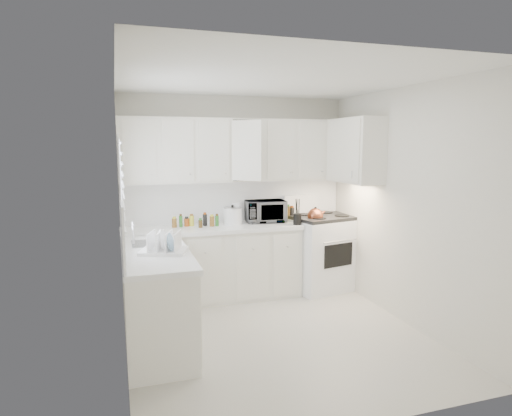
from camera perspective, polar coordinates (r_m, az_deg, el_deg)
name	(u,v)px	position (r m, az deg, el deg)	size (l,w,h in m)	color
floor	(276,335)	(4.82, 2.62, -16.05)	(3.20, 3.20, 0.00)	beige
ceiling	(278,79)	(4.44, 2.84, 16.23)	(3.20, 3.20, 0.00)	white
wall_back	(236,195)	(5.96, -2.62, 1.66)	(3.00, 3.00, 0.00)	silver
wall_front	(361,248)	(3.02, 13.33, -5.02)	(3.00, 3.00, 0.00)	silver
wall_left	(121,220)	(4.18, -16.97, -1.52)	(3.20, 3.20, 0.00)	silver
wall_right	(405,206)	(5.16, 18.56, 0.21)	(3.20, 3.20, 0.00)	silver
window_blinds	(121,189)	(4.49, -16.91, 2.36)	(0.06, 0.96, 1.06)	white
lower_cabinets_back	(213,265)	(5.75, -5.57, -7.26)	(2.22, 0.60, 0.90)	silver
lower_cabinets_left	(156,300)	(4.60, -12.74, -11.45)	(0.60, 1.60, 0.90)	silver
countertop_back	(212,228)	(5.63, -5.61, -2.63)	(2.24, 0.64, 0.05)	white
countertop_left	(155,253)	(4.46, -12.80, -5.68)	(0.64, 1.62, 0.05)	white
backsplash_back	(236,201)	(5.96, -2.59, 0.93)	(2.98, 0.02, 0.55)	white
backsplash_left	(122,225)	(4.39, -16.83, -2.06)	(0.02, 1.60, 0.55)	white
upper_cabinets_back	(239,181)	(5.78, -2.20, 3.45)	(3.00, 0.33, 0.80)	silver
upper_cabinets_right	(354,183)	(5.73, 12.48, 3.22)	(0.33, 0.90, 0.80)	silver
sink	(152,232)	(4.77, -13.22, -3.01)	(0.42, 0.38, 0.30)	gray
stove	(322,242)	(6.15, 8.46, -4.34)	(0.85, 0.70, 1.30)	white
tea_kettle	(315,215)	(5.86, 7.64, -0.89)	(0.26, 0.22, 0.24)	#943928
frying_pan	(329,217)	(6.31, 9.35, -1.15)	(0.25, 0.43, 0.04)	black
microwave	(265,209)	(5.91, 1.19, -0.10)	(0.52, 0.29, 0.35)	gray
rice_cooker	(233,214)	(5.77, -3.03, -0.83)	(0.25, 0.25, 0.25)	white
paper_towel	(237,213)	(5.84, -2.49, -0.60)	(0.12, 0.12, 0.27)	white
utensil_crock	(297,211)	(5.72, 5.34, -0.45)	(0.11, 0.11, 0.34)	black
dish_rack	(163,241)	(4.33, -11.82, -4.14)	(0.43, 0.32, 0.23)	white
spice_left_0	(174,222)	(5.66, -10.46, -1.73)	(0.06, 0.06, 0.13)	brown
spice_left_1	(181,222)	(5.59, -9.58, -1.85)	(0.06, 0.06, 0.13)	#2C7025
spice_left_2	(186,221)	(5.68, -8.96, -1.66)	(0.06, 0.06, 0.13)	#AB4B16
spice_left_3	(193,222)	(5.61, -8.06, -1.77)	(0.06, 0.06, 0.13)	yellow
spice_left_4	(198,220)	(5.71, -7.47, -1.59)	(0.06, 0.06, 0.13)	#4C3515
spice_left_5	(205,221)	(5.63, -6.56, -1.70)	(0.06, 0.06, 0.13)	black
spice_left_6	(210,220)	(5.74, -5.99, -1.51)	(0.06, 0.06, 0.13)	brown
spice_left_7	(217,221)	(5.66, -5.07, -1.62)	(0.06, 0.06, 0.13)	#2C7025
sauce_right_0	(280,213)	(6.04, 3.07, -0.70)	(0.06, 0.06, 0.19)	#AB4B16
sauce_right_1	(285,214)	(6.00, 3.76, -0.76)	(0.06, 0.06, 0.19)	yellow
sauce_right_2	(287,213)	(6.08, 4.04, -0.65)	(0.06, 0.06, 0.19)	#4C3515
sauce_right_3	(293,214)	(6.04, 4.73, -0.71)	(0.06, 0.06, 0.19)	black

